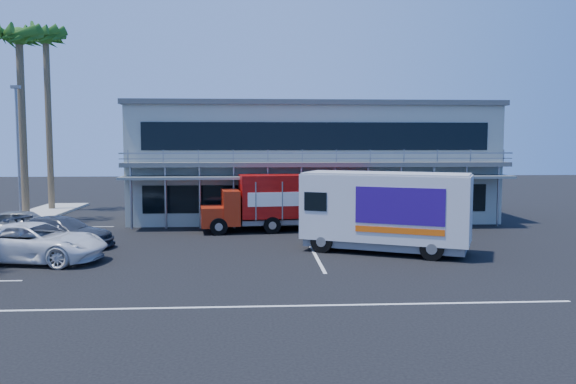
{
  "coord_description": "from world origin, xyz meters",
  "views": [
    {
      "loc": [
        -0.56,
        -22.21,
        4.81
      ],
      "look_at": [
        1.11,
        6.48,
        2.3
      ],
      "focal_mm": 35.0,
      "sensor_mm": 36.0,
      "label": 1
    }
  ],
  "objects": [
    {
      "name": "building",
      "position": [
        3.0,
        14.94,
        3.66
      ],
      "size": [
        22.4,
        12.0,
        7.3
      ],
      "color": "#A2AA9C",
      "rests_on": "ground"
    },
    {
      "name": "parked_car_d",
      "position": [
        -9.5,
        4.0,
        0.71
      ],
      "size": [
        5.24,
        3.21,
        1.42
      ],
      "primitive_type": "imported",
      "rotation": [
        0.0,
        0.0,
        1.3
      ],
      "color": "#2F343F",
      "rests_on": "ground"
    },
    {
      "name": "palm_f",
      "position": [
        -15.1,
        18.5,
        11.47
      ],
      "size": [
        2.8,
        2.8,
        13.25
      ],
      "color": "brown",
      "rests_on": "ground"
    },
    {
      "name": "white_van",
      "position": [
        5.14,
        2.0,
        1.87
      ],
      "size": [
        7.58,
        5.21,
        3.52
      ],
      "rotation": [
        0.0,
        0.0,
        -0.42
      ],
      "color": "silver",
      "rests_on": "ground"
    },
    {
      "name": "red_truck",
      "position": [
        1.49,
        8.42,
        1.69
      ],
      "size": [
        9.37,
        3.27,
        3.09
      ],
      "rotation": [
        0.0,
        0.0,
        0.12
      ],
      "color": "#A5230D",
      "rests_on": "ground"
    },
    {
      "name": "parked_car_c",
      "position": [
        -9.5,
        0.8,
        0.79
      ],
      "size": [
        6.09,
        3.61,
        1.59
      ],
      "primitive_type": "imported",
      "rotation": [
        0.0,
        0.0,
        1.39
      ],
      "color": "white",
      "rests_on": "ground"
    },
    {
      "name": "ground",
      "position": [
        0.0,
        0.0,
        0.0
      ],
      "size": [
        120.0,
        120.0,
        0.0
      ],
      "primitive_type": "plane",
      "color": "black",
      "rests_on": "ground"
    },
    {
      "name": "light_pole_far",
      "position": [
        -14.2,
        11.0,
        4.5
      ],
      "size": [
        0.5,
        0.25,
        8.09
      ],
      "color": "gray",
      "rests_on": "ground"
    },
    {
      "name": "parked_car_e",
      "position": [
        -12.5,
        7.2,
        0.7
      ],
      "size": [
        4.21,
        1.9,
        1.41
      ],
      "primitive_type": "imported",
      "rotation": [
        0.0,
        0.0,
        1.63
      ],
      "color": "slate",
      "rests_on": "ground"
    },
    {
      "name": "palm_e",
      "position": [
        -14.7,
        13.0,
        10.57
      ],
      "size": [
        2.8,
        2.8,
        12.25
      ],
      "color": "brown",
      "rests_on": "ground"
    }
  ]
}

